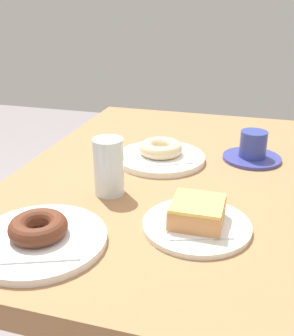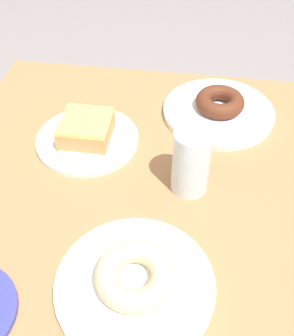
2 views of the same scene
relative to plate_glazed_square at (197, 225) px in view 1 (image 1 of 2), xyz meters
name	(u,v)px [view 1 (image 1 of 2)]	position (x,y,z in m)	size (l,w,h in m)	color
table	(169,209)	(-0.25, -0.11, -0.12)	(1.05, 0.72, 0.77)	#A7754B
plate_glazed_square	(197,225)	(0.00, 0.00, 0.00)	(0.20, 0.20, 0.01)	white
napkin_glazed_square	(197,222)	(0.00, 0.00, 0.01)	(0.11, 0.11, 0.00)	white
donut_glazed_square	(197,212)	(0.00, 0.00, 0.03)	(0.09, 0.09, 0.04)	tan
plate_chocolate_ring	(40,240)	(0.13, -0.25, 0.00)	(0.23, 0.23, 0.01)	white
napkin_chocolate_ring	(39,236)	(0.13, -0.25, 0.01)	(0.15, 0.15, 0.00)	white
donut_chocolate_ring	(38,227)	(0.13, -0.25, 0.03)	(0.10, 0.10, 0.03)	#5B2C1B
plate_sugar_ring	(161,158)	(-0.30, -0.14, 0.00)	(0.23, 0.23, 0.02)	white
napkin_sugar_ring	(161,155)	(-0.30, -0.14, 0.01)	(0.14, 0.14, 0.00)	white
donut_sugar_ring	(161,148)	(-0.30, -0.14, 0.03)	(0.11, 0.11, 0.03)	beige
water_glass	(109,167)	(-0.09, -0.21, 0.06)	(0.07, 0.07, 0.12)	silver
coffee_cup	(253,149)	(-0.37, 0.08, 0.02)	(0.15, 0.15, 0.08)	#3B4092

